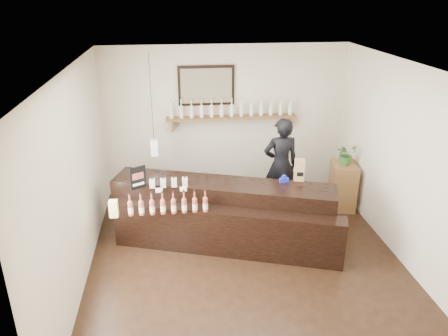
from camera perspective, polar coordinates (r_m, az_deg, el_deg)
ground at (r=6.56m, az=2.87°, el=-11.96°), size 5.00×5.00×0.00m
room_shell at (r=5.77m, az=3.19°, el=2.11°), size 5.00×5.00×5.00m
back_wall_decor at (r=7.99m, az=-0.75°, el=8.32°), size 2.66×0.96×1.69m
counter at (r=6.78m, az=-0.11°, el=-6.26°), size 3.44×1.96×1.12m
promo_sign at (r=6.52m, az=-11.16°, el=-1.25°), size 0.23×0.14×0.35m
paper_bag at (r=6.78m, az=9.81°, el=-0.25°), size 0.18×0.15×0.34m
tape_dispenser at (r=6.72m, az=7.86°, el=-1.48°), size 0.15×0.07×0.12m
side_cabinet at (r=8.12m, az=15.23°, el=-2.25°), size 0.51×0.64×0.84m
potted_plant at (r=7.89m, az=15.68°, el=1.78°), size 0.42×0.40×0.38m
shopkeeper at (r=7.63m, az=7.45°, el=1.16°), size 0.72×0.49×1.92m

